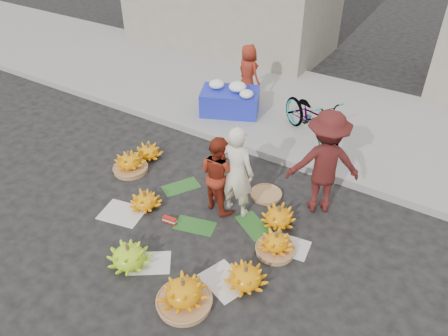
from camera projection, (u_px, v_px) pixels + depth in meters
The scene contains 22 objects.
ground at pixel (207, 221), 7.11m from camera, with size 80.00×80.00×0.00m, color black.
curb at pixel (269, 154), 8.59m from camera, with size 40.00×0.25×0.15m, color gray.
sidewalk at pixel (311, 112), 10.04m from camera, with size 40.00×4.00×0.12m, color gray.
newspaper_scatter at pixel (177, 251), 6.56m from camera, with size 3.20×1.80×0.00m, color silver, non-canonical shape.
banana_leaves at pixel (209, 212), 7.29m from camera, with size 2.00×1.00×0.00m, color #1E531B, non-canonical shape.
banana_bunch_0 at pixel (145, 200), 7.31m from camera, with size 0.59×0.59×0.33m.
banana_bunch_1 at pixel (129, 256), 6.25m from camera, with size 0.77×0.77×0.40m.
banana_bunch_2 at pixel (184, 294), 5.66m from camera, with size 0.86×0.86×0.49m.
banana_bunch_3 at pixel (246, 276), 5.96m from camera, with size 0.72×0.72×0.37m.
banana_bunch_4 at pixel (276, 244), 6.45m from camera, with size 0.57×0.57×0.41m.
banana_bunch_5 at pixel (279, 216), 6.97m from camera, with size 0.68×0.68×0.36m.
banana_bunch_6 at pixel (130, 163), 8.14m from camera, with size 0.63×0.63×0.44m.
banana_bunch_7 at pixel (148, 151), 8.53m from camera, with size 0.63×0.63×0.33m.
basket_spare at pixel (266, 195), 7.62m from camera, with size 0.53×0.53×0.06m, color #9E6C42.
incense_stack at pixel (170, 220), 7.05m from camera, with size 0.23×0.07×0.10m, color #AB1C12.
vendor_cream at pixel (236, 172), 6.85m from camera, with size 0.59×0.39×1.61m, color #EDE5C7.
vendor_red at pixel (218, 174), 7.02m from camera, with size 0.66×0.52×1.36m, color #9A2E17.
man_striped at pixel (325, 163), 6.87m from camera, with size 1.17×0.67×1.81m, color maroon.
flower_table at pixel (230, 100), 9.72m from camera, with size 1.48×1.23×0.74m.
grey_bucket at pixel (208, 105), 9.83m from camera, with size 0.27×0.27×0.31m, color slate.
flower_vendor at pixel (248, 72), 10.09m from camera, with size 0.64×0.42×1.31m, color #9A2E17.
bicycle at pixel (312, 117), 8.69m from camera, with size 1.87×0.65×0.98m, color gray.
Camera 1 is at (3.05, -4.33, 4.83)m, focal length 35.00 mm.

